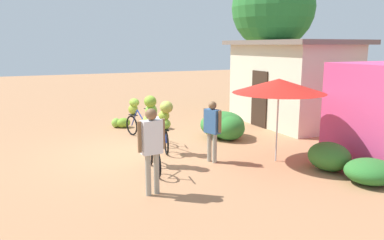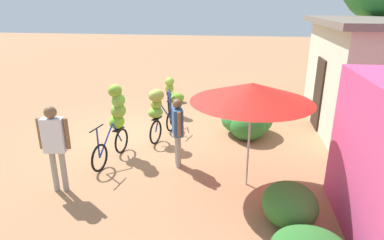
{
  "view_description": "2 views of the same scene",
  "coord_description": "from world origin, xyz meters",
  "px_view_note": "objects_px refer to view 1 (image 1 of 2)",
  "views": [
    {
      "loc": [
        9.67,
        -2.9,
        2.89
      ],
      "look_at": [
        0.08,
        1.51,
        0.8
      ],
      "focal_mm": 35.38,
      "sensor_mm": 36.0,
      "label": 1
    },
    {
      "loc": [
        8.06,
        2.69,
        3.44
      ],
      "look_at": [
        0.67,
        1.55,
        0.78
      ],
      "focal_mm": 30.63,
      "sensor_mm": 36.0,
      "label": 2
    }
  ],
  "objects_px": {
    "bicycle_center_loaded": "(151,127)",
    "produce_sack": "(160,122)",
    "bicycle_near_pile": "(165,121)",
    "banana_pile_on_ground": "(121,123)",
    "person_bystander": "(212,126)",
    "building_low": "(291,82)",
    "tree_behind_building": "(273,8)",
    "bicycle_leftmost": "(137,115)",
    "market_umbrella": "(279,86)",
    "person_vendor": "(152,142)"
  },
  "relations": [
    {
      "from": "bicycle_center_loaded",
      "to": "produce_sack",
      "type": "bearing_deg",
      "value": 157.15
    },
    {
      "from": "bicycle_near_pile",
      "to": "produce_sack",
      "type": "height_order",
      "value": "bicycle_near_pile"
    },
    {
      "from": "banana_pile_on_ground",
      "to": "produce_sack",
      "type": "height_order",
      "value": "produce_sack"
    },
    {
      "from": "person_bystander",
      "to": "building_low",
      "type": "bearing_deg",
      "value": 122.12
    },
    {
      "from": "tree_behind_building",
      "to": "bicycle_leftmost",
      "type": "height_order",
      "value": "tree_behind_building"
    },
    {
      "from": "bicycle_near_pile",
      "to": "bicycle_center_loaded",
      "type": "distance_m",
      "value": 1.26
    },
    {
      "from": "bicycle_center_loaded",
      "to": "building_low",
      "type": "bearing_deg",
      "value": 113.5
    },
    {
      "from": "market_umbrella",
      "to": "banana_pile_on_ground",
      "type": "xyz_separation_m",
      "value": [
        -5.57,
        -2.58,
        -1.75
      ]
    },
    {
      "from": "banana_pile_on_ground",
      "to": "tree_behind_building",
      "type": "bearing_deg",
      "value": 99.24
    },
    {
      "from": "tree_behind_building",
      "to": "market_umbrella",
      "type": "bearing_deg",
      "value": -34.91
    },
    {
      "from": "bicycle_leftmost",
      "to": "bicycle_center_loaded",
      "type": "xyz_separation_m",
      "value": [
        3.1,
        -0.57,
        0.28
      ]
    },
    {
      "from": "person_bystander",
      "to": "produce_sack",
      "type": "bearing_deg",
      "value": 177.83
    },
    {
      "from": "bicycle_near_pile",
      "to": "banana_pile_on_ground",
      "type": "distance_m",
      "value": 3.74
    },
    {
      "from": "market_umbrella",
      "to": "person_vendor",
      "type": "height_order",
      "value": "market_umbrella"
    },
    {
      "from": "produce_sack",
      "to": "person_vendor",
      "type": "relative_size",
      "value": 0.41
    },
    {
      "from": "market_umbrella",
      "to": "person_bystander",
      "type": "height_order",
      "value": "market_umbrella"
    },
    {
      "from": "market_umbrella",
      "to": "bicycle_center_loaded",
      "type": "bearing_deg",
      "value": -106.44
    },
    {
      "from": "building_low",
      "to": "bicycle_near_pile",
      "type": "bearing_deg",
      "value": -72.66
    },
    {
      "from": "market_umbrella",
      "to": "banana_pile_on_ground",
      "type": "height_order",
      "value": "market_umbrella"
    },
    {
      "from": "person_vendor",
      "to": "tree_behind_building",
      "type": "bearing_deg",
      "value": 132.35
    },
    {
      "from": "bicycle_near_pile",
      "to": "person_vendor",
      "type": "height_order",
      "value": "person_vendor"
    },
    {
      "from": "bicycle_near_pile",
      "to": "person_vendor",
      "type": "distance_m",
      "value": 2.98
    },
    {
      "from": "bicycle_center_loaded",
      "to": "person_bystander",
      "type": "xyz_separation_m",
      "value": [
        0.29,
        1.5,
        -0.05
      ]
    },
    {
      "from": "market_umbrella",
      "to": "building_low",
      "type": "bearing_deg",
      "value": 137.39
    },
    {
      "from": "person_vendor",
      "to": "person_bystander",
      "type": "relative_size",
      "value": 1.11
    },
    {
      "from": "market_umbrella",
      "to": "bicycle_center_loaded",
      "type": "distance_m",
      "value": 3.28
    },
    {
      "from": "market_umbrella",
      "to": "produce_sack",
      "type": "xyz_separation_m",
      "value": [
        -4.84,
        -1.36,
        -1.7
      ]
    },
    {
      "from": "tree_behind_building",
      "to": "banana_pile_on_ground",
      "type": "bearing_deg",
      "value": -80.76
    },
    {
      "from": "building_low",
      "to": "bicycle_near_pile",
      "type": "relative_size",
      "value": 3.02
    },
    {
      "from": "banana_pile_on_ground",
      "to": "produce_sack",
      "type": "relative_size",
      "value": 1.05
    },
    {
      "from": "bicycle_near_pile",
      "to": "bicycle_center_loaded",
      "type": "height_order",
      "value": "bicycle_center_loaded"
    },
    {
      "from": "market_umbrella",
      "to": "bicycle_leftmost",
      "type": "bearing_deg",
      "value": -148.46
    },
    {
      "from": "bicycle_leftmost",
      "to": "bicycle_near_pile",
      "type": "height_order",
      "value": "bicycle_near_pile"
    },
    {
      "from": "produce_sack",
      "to": "building_low",
      "type": "bearing_deg",
      "value": 76.14
    },
    {
      "from": "tree_behind_building",
      "to": "produce_sack",
      "type": "distance_m",
      "value": 7.67
    },
    {
      "from": "banana_pile_on_ground",
      "to": "person_bystander",
      "type": "bearing_deg",
      "value": 12.12
    },
    {
      "from": "bicycle_near_pile",
      "to": "bicycle_center_loaded",
      "type": "xyz_separation_m",
      "value": [
        1.02,
        -0.74,
        0.12
      ]
    },
    {
      "from": "tree_behind_building",
      "to": "bicycle_leftmost",
      "type": "distance_m",
      "value": 8.57
    },
    {
      "from": "produce_sack",
      "to": "person_bystander",
      "type": "height_order",
      "value": "person_bystander"
    },
    {
      "from": "produce_sack",
      "to": "person_bystander",
      "type": "relative_size",
      "value": 0.45
    },
    {
      "from": "building_low",
      "to": "person_vendor",
      "type": "distance_m",
      "value": 8.26
    },
    {
      "from": "bicycle_near_pile",
      "to": "person_bystander",
      "type": "distance_m",
      "value": 1.52
    },
    {
      "from": "bicycle_leftmost",
      "to": "person_bystander",
      "type": "xyz_separation_m",
      "value": [
        3.4,
        0.94,
        0.23
      ]
    },
    {
      "from": "bicycle_near_pile",
      "to": "banana_pile_on_ground",
      "type": "bearing_deg",
      "value": -175.27
    },
    {
      "from": "tree_behind_building",
      "to": "person_vendor",
      "type": "distance_m",
      "value": 11.71
    },
    {
      "from": "bicycle_center_loaded",
      "to": "person_vendor",
      "type": "xyz_separation_m",
      "value": [
        1.67,
        -0.54,
        0.07
      ]
    },
    {
      "from": "market_umbrella",
      "to": "bicycle_leftmost",
      "type": "relative_size",
      "value": 1.42
    },
    {
      "from": "bicycle_leftmost",
      "to": "bicycle_center_loaded",
      "type": "relative_size",
      "value": 0.93
    },
    {
      "from": "person_bystander",
      "to": "bicycle_near_pile",
      "type": "bearing_deg",
      "value": -149.69
    },
    {
      "from": "person_vendor",
      "to": "bicycle_leftmost",
      "type": "bearing_deg",
      "value": 167.0
    }
  ]
}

